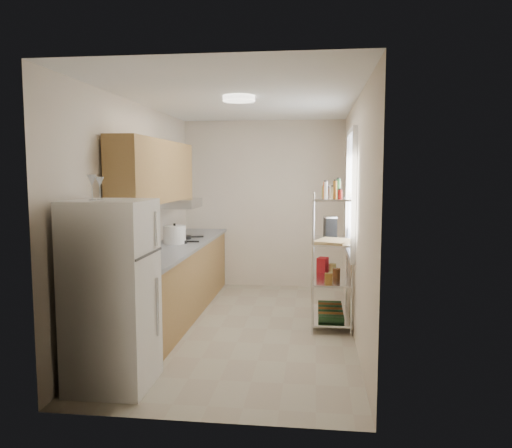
% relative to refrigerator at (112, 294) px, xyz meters
% --- Properties ---
extents(room, '(2.52, 4.42, 2.62)m').
position_rel_refrigerator_xyz_m(room, '(0.87, 1.67, 0.51)').
color(room, '#B1A78F').
rests_on(room, ground).
extents(counter_run, '(0.63, 3.51, 0.90)m').
position_rel_refrigerator_xyz_m(counter_run, '(-0.05, 2.10, -0.34)').
color(counter_run, '#9E7743').
rests_on(counter_run, ground).
extents(upper_cabinets, '(0.33, 2.20, 0.72)m').
position_rel_refrigerator_xyz_m(upper_cabinets, '(-0.18, 1.77, 1.02)').
color(upper_cabinets, '#9E7743').
rests_on(upper_cabinets, room).
extents(range_hood, '(0.50, 0.60, 0.12)m').
position_rel_refrigerator_xyz_m(range_hood, '(-0.13, 2.57, 0.60)').
color(range_hood, '#B7BABC').
rests_on(range_hood, room).
extents(window, '(0.06, 1.00, 1.46)m').
position_rel_refrigerator_xyz_m(window, '(2.10, 2.02, 0.76)').
color(window, white).
rests_on(window, room).
extents(bakers_rack, '(0.45, 0.90, 1.73)m').
position_rel_refrigerator_xyz_m(bakers_rack, '(1.88, 1.96, 0.32)').
color(bakers_rack, silver).
rests_on(bakers_rack, ground).
extents(ceiling_dome, '(0.34, 0.34, 0.05)m').
position_rel_refrigerator_xyz_m(ceiling_dome, '(0.87, 1.37, 1.78)').
color(ceiling_dome, white).
rests_on(ceiling_dome, room).
extents(refrigerator, '(0.65, 0.65, 1.58)m').
position_rel_refrigerator_xyz_m(refrigerator, '(0.00, 0.00, 0.00)').
color(refrigerator, white).
rests_on(refrigerator, ground).
extents(wine_glass_a, '(0.07, 0.07, 0.21)m').
position_rel_refrigerator_xyz_m(wine_glass_a, '(-0.10, -0.09, 0.89)').
color(wine_glass_a, silver).
rests_on(wine_glass_a, refrigerator).
extents(wine_glass_b, '(0.07, 0.07, 0.19)m').
position_rel_refrigerator_xyz_m(wine_glass_b, '(-0.06, -0.02, 0.88)').
color(wine_glass_b, silver).
rests_on(wine_glass_b, refrigerator).
extents(rice_cooker, '(0.28, 0.28, 0.23)m').
position_rel_refrigerator_xyz_m(rice_cooker, '(-0.09, 2.20, 0.22)').
color(rice_cooker, white).
rests_on(rice_cooker, counter_run).
extents(frying_pan_large, '(0.24, 0.24, 0.04)m').
position_rel_refrigerator_xyz_m(frying_pan_large, '(-0.06, 2.22, 0.13)').
color(frying_pan_large, black).
rests_on(frying_pan_large, counter_run).
extents(frying_pan_small, '(0.29, 0.29, 0.05)m').
position_rel_refrigerator_xyz_m(frying_pan_small, '(-0.10, 2.62, 0.13)').
color(frying_pan_small, black).
rests_on(frying_pan_small, counter_run).
extents(cutting_board, '(0.48, 0.54, 0.03)m').
position_rel_refrigerator_xyz_m(cutting_board, '(1.89, 1.73, 0.24)').
color(cutting_board, tan).
rests_on(cutting_board, bakers_rack).
extents(espresso_machine, '(0.17, 0.23, 0.25)m').
position_rel_refrigerator_xyz_m(espresso_machine, '(1.86, 2.30, 0.34)').
color(espresso_machine, black).
rests_on(espresso_machine, bakers_rack).
extents(storage_bag, '(0.16, 0.18, 0.18)m').
position_rel_refrigerator_xyz_m(storage_bag, '(1.78, 2.30, -0.14)').
color(storage_bag, maroon).
rests_on(storage_bag, bakers_rack).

